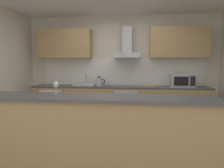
# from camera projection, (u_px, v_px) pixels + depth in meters

# --- Properties ---
(ground) EXTENTS (5.66, 4.75, 0.02)m
(ground) POSITION_uv_depth(u_px,v_px,m) (110.00, 149.00, 3.57)
(ground) COLOR gray
(wall_back) EXTENTS (5.66, 0.12, 2.60)m
(wall_back) POSITION_uv_depth(u_px,v_px,m) (121.00, 69.00, 5.36)
(wall_back) COLOR silver
(wall_back) RESTS_ON ground
(backsplash_tile) EXTENTS (3.96, 0.02, 0.66)m
(backsplash_tile) POSITION_uv_depth(u_px,v_px,m) (121.00, 72.00, 5.30)
(backsplash_tile) COLOR white
(counter_back) EXTENTS (4.10, 0.60, 0.90)m
(counter_back) POSITION_uv_depth(u_px,v_px,m) (119.00, 105.00, 5.06)
(counter_back) COLOR tan
(counter_back) RESTS_ON ground
(counter_island) EXTENTS (3.06, 0.64, 0.99)m
(counter_island) POSITION_uv_depth(u_px,v_px,m) (97.00, 134.00, 2.78)
(counter_island) COLOR tan
(counter_island) RESTS_ON ground
(upper_cabinets) EXTENTS (4.04, 0.32, 0.70)m
(upper_cabinets) POSITION_uv_depth(u_px,v_px,m) (120.00, 43.00, 5.08)
(upper_cabinets) COLOR tan
(oven) EXTENTS (0.60, 0.62, 0.80)m
(oven) POSITION_uv_depth(u_px,v_px,m) (127.00, 105.00, 5.01)
(oven) COLOR slate
(oven) RESTS_ON ground
(refrigerator) EXTENTS (0.58, 0.60, 0.85)m
(refrigerator) POSITION_uv_depth(u_px,v_px,m) (56.00, 105.00, 5.24)
(refrigerator) COLOR white
(refrigerator) RESTS_ON ground
(microwave) EXTENTS (0.50, 0.38, 0.30)m
(microwave) POSITION_uv_depth(u_px,v_px,m) (182.00, 80.00, 4.77)
(microwave) COLOR #B7BABC
(microwave) RESTS_ON counter_back
(sink) EXTENTS (0.50, 0.40, 0.26)m
(sink) POSITION_uv_depth(u_px,v_px,m) (85.00, 85.00, 5.11)
(sink) COLOR silver
(sink) RESTS_ON counter_back
(kettle) EXTENTS (0.29, 0.15, 0.24)m
(kettle) POSITION_uv_depth(u_px,v_px,m) (99.00, 82.00, 5.01)
(kettle) COLOR #B7BABC
(kettle) RESTS_ON counter_back
(range_hood) EXTENTS (0.62, 0.45, 0.72)m
(range_hood) POSITION_uv_depth(u_px,v_px,m) (127.00, 48.00, 5.02)
(range_hood) COLOR #B7BABC
(wine_glass) EXTENTS (0.08, 0.08, 0.18)m
(wine_glass) POSITION_uv_depth(u_px,v_px,m) (56.00, 85.00, 2.92)
(wine_glass) COLOR silver
(wine_glass) RESTS_ON counter_island
(chopping_board) EXTENTS (0.38, 0.30, 0.02)m
(chopping_board) POSITION_uv_depth(u_px,v_px,m) (149.00, 86.00, 4.88)
(chopping_board) COLOR tan
(chopping_board) RESTS_ON counter_back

